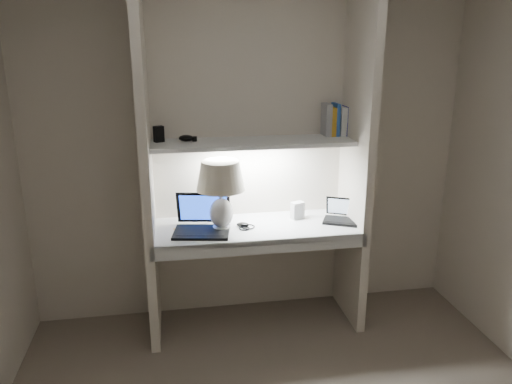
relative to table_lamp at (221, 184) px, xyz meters
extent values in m
cube|color=beige|center=(0.24, 0.30, 0.15)|extent=(3.20, 0.01, 2.50)
cube|color=beige|center=(-0.49, 0.03, 0.15)|extent=(0.06, 0.55, 2.50)
cube|color=beige|center=(0.97, 0.03, 0.15)|extent=(0.06, 0.55, 2.50)
cube|color=white|center=(0.24, 0.03, -0.35)|extent=(1.40, 0.55, 0.04)
cube|color=silver|center=(0.24, -0.23, -0.38)|extent=(1.46, 0.03, 0.10)
cube|color=silver|center=(0.24, 0.12, 0.25)|extent=(1.40, 0.36, 0.03)
cube|color=white|center=(0.24, 0.12, 0.23)|extent=(0.60, 0.04, 0.02)
cylinder|color=white|center=(0.00, 0.00, -0.32)|extent=(0.12, 0.12, 0.02)
ellipsoid|color=white|center=(0.00, 0.00, -0.21)|extent=(0.17, 0.17, 0.21)
cylinder|color=white|center=(0.00, 0.00, -0.08)|extent=(0.03, 0.03, 0.09)
sphere|color=#FFD899|center=(0.00, 0.00, 0.00)|extent=(0.05, 0.05, 0.05)
cube|color=black|center=(-0.14, -0.06, -0.32)|extent=(0.42, 0.32, 0.02)
cube|color=black|center=(-0.14, -0.06, -0.31)|extent=(0.35, 0.24, 0.00)
cube|color=black|center=(-0.12, 0.10, -0.19)|extent=(0.38, 0.13, 0.24)
cube|color=blue|center=(-0.12, 0.09, -0.19)|extent=(0.33, 0.11, 0.19)
cube|color=black|center=(0.87, -0.01, -0.32)|extent=(0.30, 0.26, 0.02)
cube|color=black|center=(0.87, -0.01, -0.31)|extent=(0.24, 0.20, 0.00)
cube|color=black|center=(0.91, 0.09, -0.24)|extent=(0.24, 0.15, 0.14)
cube|color=#A9BDCF|center=(0.91, 0.08, -0.24)|extent=(0.21, 0.13, 0.12)
cube|color=silver|center=(0.57, 0.13, -0.26)|extent=(0.11, 0.09, 0.13)
ellipsoid|color=black|center=(0.15, 0.02, -0.31)|extent=(0.10, 0.08, 0.03)
torus|color=black|center=(0.19, 0.00, -0.32)|extent=(0.11, 0.11, 0.01)
cube|color=yellow|center=(-0.29, 0.04, -0.33)|extent=(0.10, 0.10, 0.00)
cube|color=white|center=(0.99, 0.24, 0.37)|extent=(0.03, 0.15, 0.21)
cube|color=navy|center=(0.96, 0.24, 0.38)|extent=(0.04, 0.15, 0.23)
cube|color=white|center=(0.92, 0.24, 0.37)|extent=(0.04, 0.15, 0.21)
cube|color=#295CB5|center=(0.87, 0.24, 0.38)|extent=(0.03, 0.15, 0.23)
cube|color=orange|center=(0.84, 0.24, 0.37)|extent=(0.03, 0.15, 0.21)
cube|color=#99999D|center=(0.80, 0.24, 0.38)|extent=(0.04, 0.15, 0.23)
cube|color=black|center=(-0.40, 0.19, 0.32)|extent=(0.08, 0.07, 0.11)
ellipsoid|color=black|center=(-0.21, 0.17, 0.29)|extent=(0.12, 0.10, 0.05)
camera|label=1|loc=(-0.32, -3.24, 0.93)|focal=35.00mm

